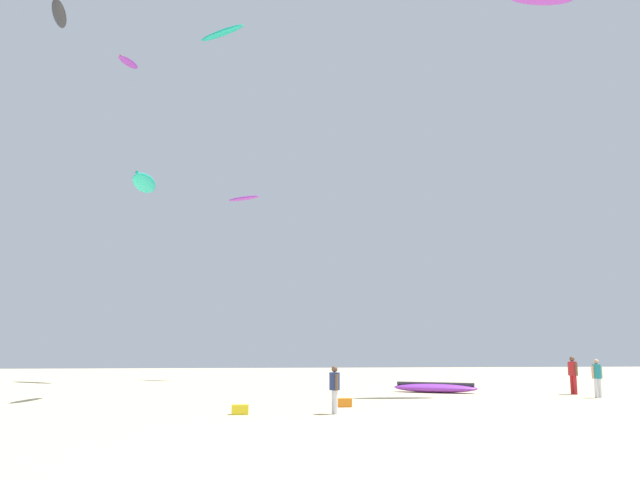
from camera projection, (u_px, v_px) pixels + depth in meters
name	position (u px, v px, depth m)	size (l,w,h in m)	color
ground_plane	(397.00, 440.00, 15.42)	(120.00, 120.00, 0.00)	beige
person_foreground	(335.00, 386.00, 21.75)	(0.36, 0.51, 1.58)	silver
person_midground	(597.00, 375.00, 28.94)	(0.56, 0.38, 1.70)	silver
person_left	(573.00, 372.00, 31.06)	(0.41, 0.57, 1.79)	#B21E23
kite_grounded_near	(435.00, 388.00, 32.20)	(4.26, 3.14, 0.55)	purple
cooler_box	(344.00, 403.00, 24.23)	(0.56, 0.36, 0.32)	orange
gear_bag	(240.00, 410.00, 21.44)	(0.56, 0.36, 0.32)	yellow
kite_aloft_0	(145.00, 183.00, 30.35)	(1.19, 3.18, 0.75)	#19B29E
kite_aloft_1	(59.00, 14.00, 46.15)	(2.07, 4.27, 0.95)	#2D2D33
kite_aloft_2	(222.00, 33.00, 50.25)	(4.15, 3.92, 0.86)	#19B29E
kite_aloft_4	(128.00, 62.00, 52.69)	(1.71, 2.54, 0.48)	purple
kite_aloft_5	(244.00, 198.00, 48.54)	(2.71, 2.34, 0.38)	purple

